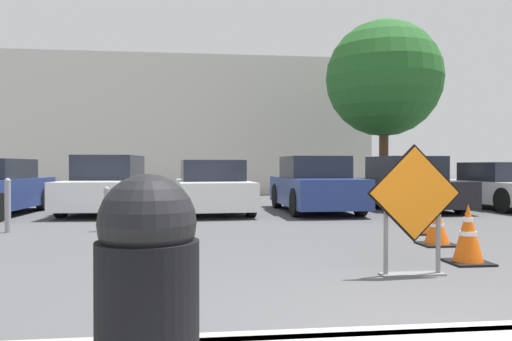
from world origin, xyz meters
name	(u,v)px	position (x,y,z in m)	size (l,w,h in m)	color
ground_plane	(262,213)	(0.00, 10.00, 0.00)	(96.00, 96.00, 0.00)	#4C4C4F
curb_lip	(450,337)	(0.00, 0.00, 0.07)	(25.73, 0.20, 0.14)	#999993
road_closed_sign	(414,204)	(0.73, 2.19, 0.83)	(1.13, 0.20, 1.53)	black
traffic_cone_nearest	(468,234)	(1.75, 2.80, 0.38)	(0.52, 0.52, 0.78)	black
traffic_cone_second	(437,226)	(2.06, 4.26, 0.31)	(0.53, 0.53, 0.63)	black
traffic_cone_third	(424,216)	(2.46, 5.55, 0.33)	(0.53, 0.53, 0.69)	black
traffic_cone_fourth	(413,209)	(2.83, 6.86, 0.34)	(0.53, 0.53, 0.70)	black
parked_car_second	(109,186)	(-4.15, 10.76, 0.71)	(2.07, 4.73, 1.55)	white
parked_car_third	(212,188)	(-1.34, 10.22, 0.66)	(2.09, 4.15, 1.42)	white
parked_car_fourth	(315,186)	(1.48, 10.13, 0.71)	(1.93, 4.23, 1.53)	navy
parked_car_fifth	(406,185)	(4.30, 10.54, 0.69)	(2.10, 4.37, 1.54)	black
parked_car_sixth	(500,187)	(7.11, 10.38, 0.64)	(1.97, 4.17, 1.37)	silver
trash_bin	(147,270)	(-2.05, -0.43, 0.69)	(0.59, 0.59, 1.09)	black
bollard_nearest	(107,207)	(-3.50, 6.66, 0.46)	(0.12, 0.12, 0.87)	gray
bollard_second	(8,204)	(-5.33, 6.66, 0.55)	(0.12, 0.12, 1.04)	gray
building_facade_backdrop	(175,129)	(-2.74, 20.61, 3.02)	(17.48, 5.00, 6.05)	beige
street_tree_behind_lot	(384,79)	(4.73, 13.41, 4.29)	(4.02, 4.02, 6.31)	#513823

